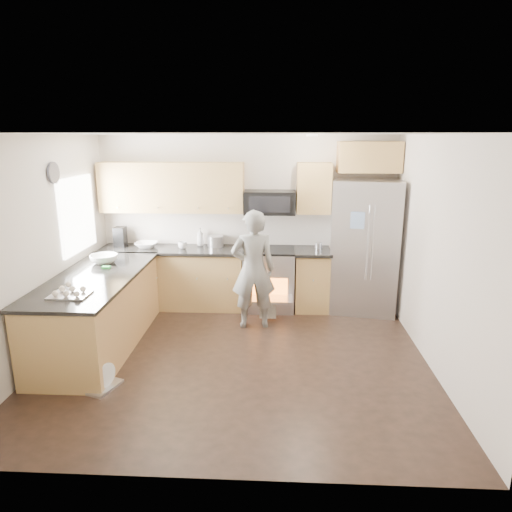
# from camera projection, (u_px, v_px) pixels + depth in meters

# --- Properties ---
(ground) EXTENTS (4.50, 4.50, 0.00)m
(ground) POSITION_uv_depth(u_px,v_px,m) (236.00, 358.00, 5.47)
(ground) COLOR black
(ground) RESTS_ON ground
(room_shell) EXTENTS (4.54, 4.04, 2.62)m
(room_shell) POSITION_uv_depth(u_px,v_px,m) (231.00, 220.00, 5.06)
(room_shell) COLOR beige
(room_shell) RESTS_ON ground
(back_cabinet_run) EXTENTS (4.45, 0.64, 2.50)m
(back_cabinet_run) POSITION_uv_depth(u_px,v_px,m) (208.00, 245.00, 6.94)
(back_cabinet_run) COLOR #B07D46
(back_cabinet_run) RESTS_ON ground
(peninsula) EXTENTS (0.96, 2.36, 1.04)m
(peninsula) POSITION_uv_depth(u_px,v_px,m) (98.00, 311.00, 5.68)
(peninsula) COLOR #B07D46
(peninsula) RESTS_ON ground
(stove_range) EXTENTS (0.76, 0.97, 1.79)m
(stove_range) POSITION_uv_depth(u_px,v_px,m) (269.00, 265.00, 6.91)
(stove_range) COLOR #B7B7BC
(stove_range) RESTS_ON ground
(refrigerator) EXTENTS (1.08, 0.91, 1.97)m
(refrigerator) POSITION_uv_depth(u_px,v_px,m) (365.00, 246.00, 6.77)
(refrigerator) COLOR #B7B7BC
(refrigerator) RESTS_ON ground
(person) EXTENTS (0.65, 0.47, 1.64)m
(person) POSITION_uv_depth(u_px,v_px,m) (253.00, 270.00, 6.18)
(person) COLOR gray
(person) RESTS_ON ground
(dish_rack) EXTENTS (0.57, 0.51, 0.29)m
(dish_rack) POSITION_uv_depth(u_px,v_px,m) (94.00, 379.00, 4.84)
(dish_rack) COLOR #B7B7BC
(dish_rack) RESTS_ON ground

